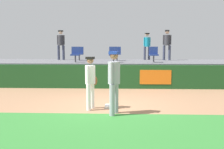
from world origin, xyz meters
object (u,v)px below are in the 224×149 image
(seat_front_left, at_px, (76,53))
(spectator_capped, at_px, (61,43))
(spectator_casual, at_px, (167,43))
(player_fielder_home, at_px, (91,79))
(seat_front_center, at_px, (113,53))
(player_runner_visitor, at_px, (114,78))
(seat_back_center, at_px, (117,53))
(first_base, at_px, (111,106))
(seat_front_right, at_px, (154,54))
(spectator_hooded, at_px, (147,44))
(seat_back_left, at_px, (79,53))

(seat_front_left, bearing_deg, spectator_capped, 119.25)
(seat_front_left, xyz_separation_m, spectator_casual, (5.32, 2.35, 0.61))
(player_fielder_home, bearing_deg, seat_front_center, -169.76)
(player_fielder_home, xyz_separation_m, spectator_casual, (3.80, 8.01, 1.30))
(player_runner_visitor, relative_size, seat_back_center, 2.24)
(first_base, xyz_separation_m, seat_front_right, (2.05, 5.41, 1.62))
(seat_front_center, xyz_separation_m, seat_front_right, (2.15, 0.00, 0.00))
(seat_back_center, bearing_deg, seat_front_right, -42.00)
(spectator_hooded, relative_size, spectator_casual, 0.92)
(seat_front_right, bearing_deg, player_fielder_home, -115.38)
(first_base, distance_m, seat_back_left, 7.73)
(spectator_capped, bearing_deg, seat_front_center, 155.19)
(seat_back_center, relative_size, seat_back_left, 1.00)
(seat_front_center, xyz_separation_m, spectator_hooded, (2.07, 2.85, 0.52))
(spectator_casual, bearing_deg, seat_front_right, 78.88)
(seat_front_left, relative_size, seat_back_center, 1.00)
(seat_front_right, distance_m, spectator_casual, 2.67)
(player_fielder_home, distance_m, seat_front_center, 5.73)
(seat_back_center, relative_size, seat_front_right, 1.00)
(player_fielder_home, xyz_separation_m, spectator_capped, (-2.93, 8.17, 1.30))
(seat_back_center, bearing_deg, spectator_capped, 168.95)
(seat_back_center, distance_m, spectator_casual, 3.22)
(first_base, bearing_deg, spectator_capped, 114.23)
(seat_back_left, relative_size, spectator_hooded, 0.49)
(first_base, height_order, player_runner_visitor, player_runner_visitor)
(player_fielder_home, distance_m, seat_back_center, 7.53)
(first_base, height_order, spectator_capped, spectator_capped)
(spectator_hooded, height_order, spectator_casual, spectator_casual)
(player_runner_visitor, relative_size, seat_front_right, 2.24)
(spectator_hooded, bearing_deg, player_runner_visitor, 58.81)
(player_fielder_home, height_order, seat_back_left, seat_back_left)
(first_base, relative_size, seat_front_left, 0.48)
(player_fielder_home, relative_size, seat_back_center, 2.02)
(seat_back_left, bearing_deg, seat_front_right, -22.68)
(seat_front_center, bearing_deg, seat_front_right, 0.00)
(player_fielder_home, height_order, seat_front_left, seat_front_left)
(spectator_capped, bearing_deg, seat_front_right, 167.02)
(first_base, distance_m, player_fielder_home, 1.16)
(seat_front_left, bearing_deg, seat_front_right, 0.00)
(player_runner_visitor, xyz_separation_m, seat_front_right, (1.91, 6.26, 0.58))
(seat_back_left, relative_size, spectator_casual, 0.45)
(seat_front_right, height_order, spectator_hooded, spectator_hooded)
(player_runner_visitor, xyz_separation_m, seat_front_center, (-0.24, 6.26, 0.57))
(seat_front_center, relative_size, seat_back_center, 1.00)
(player_runner_visitor, xyz_separation_m, seat_back_center, (-0.08, 8.06, 0.57))
(seat_front_left, relative_size, spectator_hooded, 0.49)
(spectator_hooded, distance_m, spectator_capped, 5.54)
(first_base, distance_m, player_runner_visitor, 1.36)
(seat_back_center, height_order, spectator_casual, spectator_casual)
(spectator_casual, bearing_deg, spectator_hooded, -8.40)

